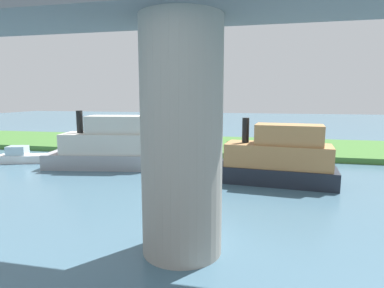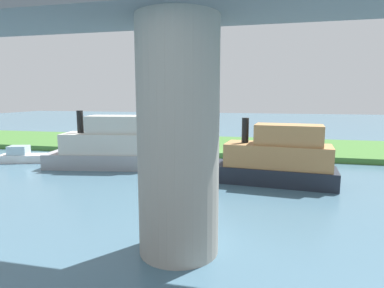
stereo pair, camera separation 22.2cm
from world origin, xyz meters
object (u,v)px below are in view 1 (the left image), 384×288
at_px(riverboat_paddlewheel, 275,159).
at_px(pontoon_yellow, 274,160).
at_px(mooring_post, 228,146).
at_px(houseboat_blue, 23,156).
at_px(person_on_bank, 193,142).
at_px(bridge_pylon, 182,139).
at_px(motorboat_red, 107,147).

distance_m(riverboat_paddlewheel, pontoon_yellow, 5.19).
xyz_separation_m(mooring_post, houseboat_blue, (16.62, 7.11, -0.41)).
relative_size(person_on_bank, mooring_post, 1.71).
bearing_deg(bridge_pylon, pontoon_yellow, -103.55).
xyz_separation_m(person_on_bank, pontoon_yellow, (-7.48, 3.71, -0.66)).
height_order(person_on_bank, mooring_post, person_on_bank).
xyz_separation_m(motorboat_red, pontoon_yellow, (-12.89, -3.25, -1.12)).
height_order(bridge_pylon, riverboat_paddlewheel, bridge_pylon).
relative_size(person_on_bank, pontoon_yellow, 0.30).
bearing_deg(houseboat_blue, bridge_pylon, 143.96).
height_order(riverboat_paddlewheel, pontoon_yellow, riverboat_paddlewheel).
bearing_deg(person_on_bank, bridge_pylon, 101.14).
height_order(bridge_pylon, person_on_bank, bridge_pylon).
bearing_deg(bridge_pylon, person_on_bank, -78.86).
relative_size(mooring_post, houseboat_blue, 0.18).
bearing_deg(mooring_post, riverboat_paddlewheel, 113.59).
distance_m(mooring_post, pontoon_yellow, 5.88).
distance_m(bridge_pylon, motorboat_red, 15.44).
bearing_deg(person_on_bank, motorboat_red, 52.15).
height_order(person_on_bank, motorboat_red, motorboat_red).
relative_size(bridge_pylon, motorboat_red, 0.90).
bearing_deg(pontoon_yellow, mooring_post, -44.59).
xyz_separation_m(bridge_pylon, riverboat_paddlewheel, (-3.56, -10.33, -2.55)).
xyz_separation_m(mooring_post, motorboat_red, (8.72, 7.37, 0.75)).
bearing_deg(houseboat_blue, person_on_bank, -153.29).
height_order(person_on_bank, houseboat_blue, person_on_bank).
bearing_deg(bridge_pylon, riverboat_paddlewheel, -109.01).
bearing_deg(motorboat_red, person_on_bank, -127.85).
height_order(bridge_pylon, pontoon_yellow, bridge_pylon).
distance_m(houseboat_blue, riverboat_paddlewheel, 20.78).
relative_size(motorboat_red, houseboat_blue, 2.04).
bearing_deg(riverboat_paddlewheel, pontoon_yellow, -91.77).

